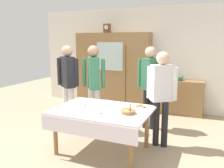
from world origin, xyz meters
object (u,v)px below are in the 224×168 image
book_stack (179,78)px  spoon_near_right (67,107)px  dining_table (101,115)px  person_by_cabinet (68,77)px  bookshelf_low (178,97)px  spoon_back_edge (91,108)px  mantel_clock (107,28)px  tea_cup_back_edge (84,104)px  wall_cabinet (113,71)px  person_near_right_end (94,79)px  tea_cup_mid_right (106,102)px  person_beside_shelf (162,90)px  pastry_plate (141,107)px  tea_cup_center (99,112)px  person_behind_table_left (150,79)px  bread_basket (128,111)px

book_stack → spoon_near_right: (-1.47, -2.73, -0.18)m
dining_table → person_by_cabinet: (-1.20, 0.84, 0.43)m
bookshelf_low → person_by_cabinet: (-2.07, -1.80, 0.64)m
spoon_back_edge → mantel_clock: bearing=108.9°
tea_cup_back_edge → wall_cabinet: bearing=101.6°
mantel_clock → spoon_back_edge: mantel_clock is taller
book_stack → person_near_right_end: size_ratio=0.13×
tea_cup_mid_right → person_by_cabinet: size_ratio=0.07×
tea_cup_mid_right → person_beside_shelf: 0.99m
book_stack → pastry_plate: size_ratio=0.80×
dining_table → pastry_plate: size_ratio=5.62×
dining_table → tea_cup_center: (0.07, -0.22, 0.12)m
dining_table → person_near_right_end: bearing=124.0°
pastry_plate → person_near_right_end: 1.34m
person_behind_table_left → book_stack: bearing=71.4°
person_behind_table_left → person_by_cabinet: (-1.64, -0.52, 0.01)m
wall_cabinet → pastry_plate: wall_cabinet is taller
book_stack → tea_cup_center: (-0.80, -2.87, -0.16)m
person_by_cabinet → dining_table: bearing=-35.2°
tea_cup_back_edge → person_by_cabinet: size_ratio=0.07×
spoon_back_edge → person_by_cabinet: person_by_cabinet is taller
tea_cup_mid_right → person_behind_table_left: person_behind_table_left is taller
person_near_right_end → dining_table: bearing=-56.0°
tea_cup_mid_right → tea_cup_back_edge: 0.41m
mantel_clock → spoon_near_right: 3.07m
spoon_near_right → person_beside_shelf: 1.63m
pastry_plate → spoon_near_right: size_ratio=2.35×
wall_cabinet → bookshelf_low: wall_cabinet is taller
bookshelf_low → tea_cup_mid_right: 2.49m
tea_cup_mid_right → pastry_plate: 0.64m
tea_cup_center → spoon_back_edge: tea_cup_center is taller
book_stack → person_near_right_end: person_near_right_end is taller
bookshelf_low → person_behind_table_left: (-0.43, -1.27, 0.62)m
dining_table → tea_cup_center: size_ratio=12.10×
dining_table → mantel_clock: size_ratio=6.55×
person_near_right_end → spoon_back_edge: bearing=-64.9°
dining_table → book_stack: book_stack is taller
book_stack → tea_cup_mid_right: bearing=-112.7°
spoon_back_edge → person_beside_shelf: size_ratio=0.07×
person_beside_shelf → wall_cabinet: bearing=131.5°
spoon_back_edge → person_near_right_end: 1.05m
mantel_clock → spoon_near_right: mantel_clock is taller
person_behind_table_left → person_beside_shelf: size_ratio=1.03×
person_near_right_end → bookshelf_low: bearing=49.4°
spoon_back_edge → wall_cabinet: bearing=105.3°
tea_cup_mid_right → spoon_back_edge: tea_cup_mid_right is taller
wall_cabinet → person_by_cabinet: wall_cabinet is taller
dining_table → wall_cabinet: size_ratio=0.77×
bread_basket → pastry_plate: 0.38m
dining_table → bread_basket: size_ratio=6.55×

